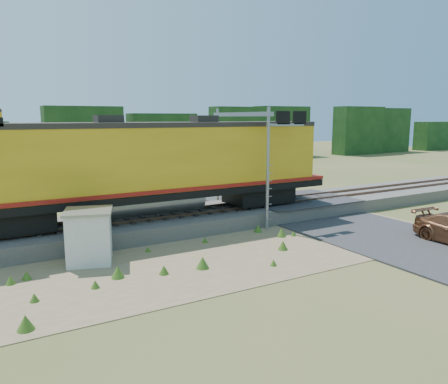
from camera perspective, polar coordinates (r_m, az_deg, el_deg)
ground at (r=20.60m, az=5.02°, el=-7.75°), size 140.00×140.00×0.00m
ballast at (r=25.46m, az=-2.74°, el=-3.39°), size 70.00×5.00×0.80m
rails at (r=25.35m, az=-2.75°, el=-2.33°), size 70.00×1.54×0.16m
dirt_shoulder at (r=19.98m, az=-0.57°, el=-8.23°), size 26.00×8.00×0.03m
road at (r=25.60m, az=17.03°, el=-4.46°), size 7.00×66.00×0.86m
tree_line_north at (r=55.31m, az=-18.25°, el=6.04°), size 130.00×3.00×6.50m
weed_clumps at (r=18.98m, az=-3.97°, el=-9.27°), size 15.00×6.20×0.56m
locomotive at (r=23.55m, az=-10.28°, el=3.56°), size 21.55×3.29×5.56m
shed at (r=19.54m, az=-17.19°, el=-5.55°), size 2.46×2.46×2.32m
signal_gantry at (r=25.71m, az=3.61°, el=7.26°), size 2.67×6.20×6.73m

